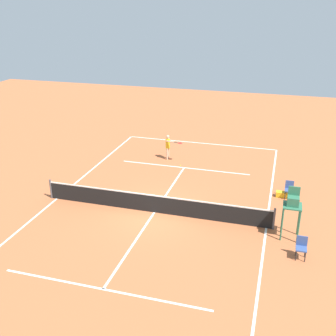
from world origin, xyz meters
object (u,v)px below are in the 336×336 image
courtside_chair_near (301,247)px  umpire_chair (293,205)px  player_serving (168,145)px  courtside_chair_mid (289,189)px  equipment_bag (283,195)px  tennis_ball (180,165)px

courtside_chair_near → umpire_chair: bearing=-72.5°
player_serving → courtside_chair_mid: bearing=73.6°
courtside_chair_mid → player_serving: bearing=-25.7°
umpire_chair → player_serving: bearing=-44.7°
courtside_chair_near → equipment_bag: courtside_chair_near is taller
umpire_chair → equipment_bag: size_ratio=3.17×
player_serving → equipment_bag: 8.42m
tennis_ball → courtside_chair_mid: 7.29m
courtside_chair_near → courtside_chair_mid: (0.57, -5.57, 0.00)m
tennis_ball → courtside_chair_mid: bearing=157.4°
tennis_ball → equipment_bag: (-6.45, 2.77, 0.12)m
tennis_ball → courtside_chair_mid: (-6.71, 2.80, 0.50)m
player_serving → courtside_chair_mid: player_serving is taller
player_serving → equipment_bag: size_ratio=2.20×
umpire_chair → courtside_chair_near: bearing=107.5°
umpire_chair → courtside_chair_near: (-0.48, 1.52, -1.07)m
courtside_chair_near → courtside_chair_mid: size_ratio=1.00×
tennis_ball → umpire_chair: bearing=134.8°
equipment_bag → courtside_chair_mid: bearing=174.7°
tennis_ball → courtside_chair_near: (-7.28, 8.37, 0.50)m
tennis_ball → courtside_chair_mid: size_ratio=0.07×
player_serving → equipment_bag: player_serving is taller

